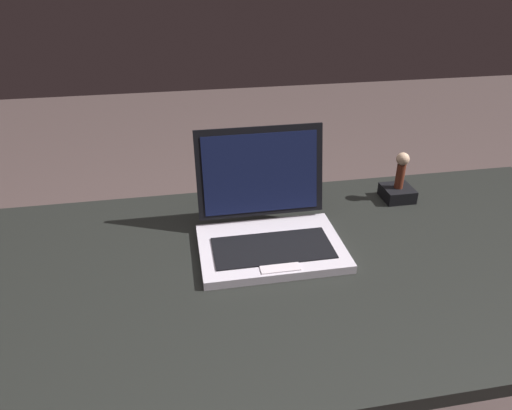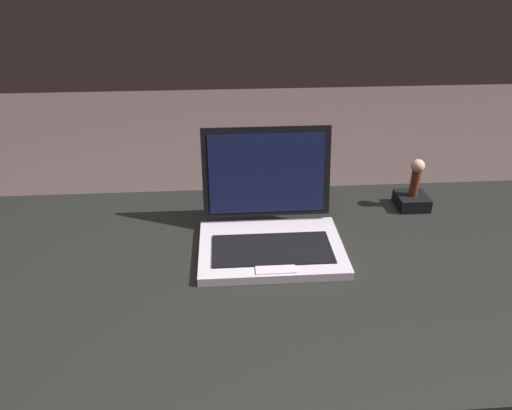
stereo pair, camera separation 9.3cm
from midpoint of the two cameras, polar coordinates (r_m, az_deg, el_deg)
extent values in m
cube|color=black|center=(0.99, 4.51, -8.26)|extent=(1.62, 0.72, 0.03)
cylinder|color=black|center=(1.56, -26.90, -12.26)|extent=(0.06, 0.06, 0.68)
cylinder|color=black|center=(1.68, 28.97, -9.64)|extent=(0.06, 0.06, 0.68)
cube|color=#BBB1BD|center=(1.02, 4.49, -5.42)|extent=(0.31, 0.22, 0.02)
cube|color=black|center=(1.00, 4.64, -5.44)|extent=(0.25, 0.12, 0.00)
cube|color=beige|center=(0.94, 5.24, -7.79)|extent=(0.08, 0.03, 0.00)
cube|color=black|center=(1.06, 3.80, 3.95)|extent=(0.29, 0.05, 0.20)
cube|color=black|center=(1.06, 3.84, 3.77)|extent=(0.26, 0.04, 0.18)
cube|color=#4CF259|center=(1.07, 3.82, 3.06)|extent=(0.25, 0.00, 0.01)
cube|color=black|center=(1.26, 20.45, 0.41)|extent=(0.08, 0.08, 0.03)
cylinder|color=#5C2516|center=(1.24, 20.84, 2.43)|extent=(0.02, 0.02, 0.07)
sphere|color=tan|center=(1.22, 21.23, 4.41)|extent=(0.03, 0.03, 0.03)
camera|label=1|loc=(0.05, -87.22, 1.54)|focal=32.82mm
camera|label=2|loc=(0.05, 92.78, -1.54)|focal=32.82mm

